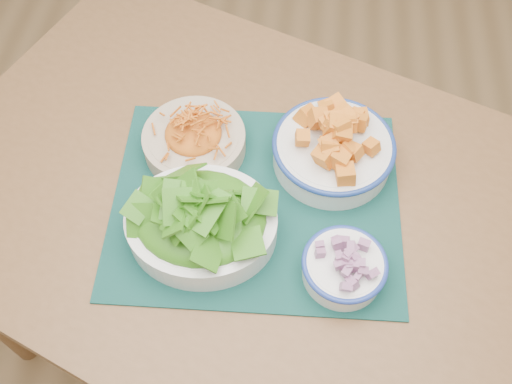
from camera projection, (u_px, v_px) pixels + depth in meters
table at (256, 223)px, 1.11m from camera, size 1.45×1.22×0.75m
placemat at (256, 202)px, 1.03m from camera, size 0.53×0.44×0.00m
carrot_bowl at (194, 137)px, 1.06m from camera, size 0.20×0.20×0.08m
squash_bowl at (334, 144)px, 1.03m from camera, size 0.27×0.27×0.11m
lettuce_bowl at (200, 217)px, 0.94m from camera, size 0.26×0.22×0.12m
onion_bowl at (344, 265)px, 0.92m from camera, size 0.17×0.17×0.07m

